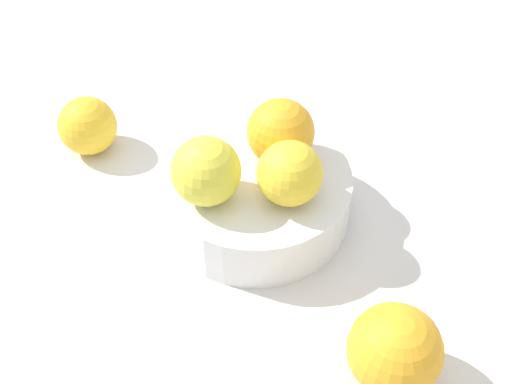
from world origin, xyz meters
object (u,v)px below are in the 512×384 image
at_px(fruit_bowl, 256,197).
at_px(orange_in_bowl_1, 206,171).
at_px(orange_in_bowl_0, 281,132).
at_px(orange_loose_0, 395,350).
at_px(orange_in_bowl_2, 290,173).
at_px(orange_loose_1, 87,126).

bearing_deg(fruit_bowl, orange_in_bowl_1, -40.19).
bearing_deg(orange_in_bowl_0, orange_loose_0, 41.00).
height_order(orange_in_bowl_1, orange_loose_0, orange_in_bowl_1).
bearing_deg(orange_loose_0, orange_in_bowl_2, -134.18).
xyz_separation_m(fruit_bowl, orange_loose_1, (-0.04, -0.21, 0.01)).
xyz_separation_m(orange_loose_0, orange_loose_1, (-0.18, -0.37, -0.01)).
bearing_deg(orange_in_bowl_1, fruit_bowl, 139.81).
bearing_deg(orange_in_bowl_2, orange_loose_1, -102.87).
height_order(orange_in_bowl_2, orange_loose_1, orange_in_bowl_2).
distance_m(fruit_bowl, orange_in_bowl_0, 0.07).
distance_m(orange_in_bowl_1, orange_loose_1, 0.20).
distance_m(orange_in_bowl_0, orange_in_bowl_2, 0.05).
height_order(fruit_bowl, orange_in_bowl_2, orange_in_bowl_2).
height_order(orange_in_bowl_2, orange_loose_0, orange_in_bowl_2).
relative_size(fruit_bowl, orange_in_bowl_2, 3.08).
relative_size(fruit_bowl, orange_in_bowl_0, 2.85).
distance_m(fruit_bowl, orange_loose_0, 0.21).
height_order(orange_in_bowl_0, orange_in_bowl_1, orange_in_bowl_0).
bearing_deg(fruit_bowl, orange_in_bowl_2, 65.52).
xyz_separation_m(orange_in_bowl_1, orange_in_bowl_2, (-0.02, 0.07, -0.00)).
xyz_separation_m(orange_in_bowl_2, orange_loose_1, (-0.06, -0.24, -0.05)).
relative_size(orange_in_bowl_0, orange_loose_1, 1.02).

